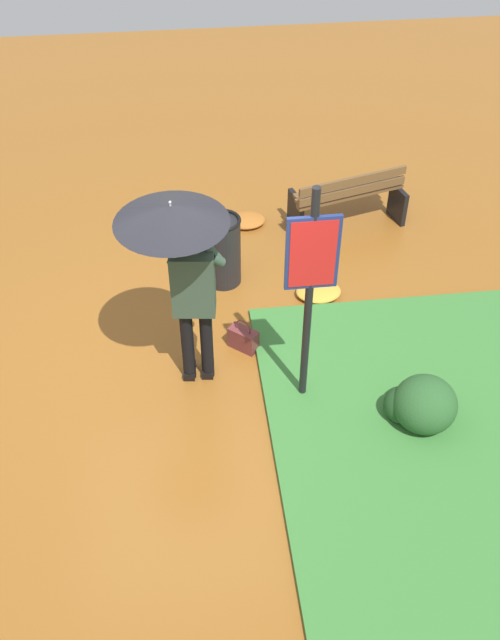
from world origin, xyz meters
name	(u,v)px	position (x,y,z in m)	size (l,w,h in m)	color
ground_plane	(175,368)	(0.00, 0.00, 0.00)	(18.00, 18.00, 0.00)	brown
person_with_umbrella	(181,250)	(-0.15, 0.14, 1.55)	(0.96, 0.96, 2.04)	black
info_sign_post	(311,277)	(-1.19, 0.51, 1.44)	(0.44, 0.07, 2.30)	black
handbag	(243,339)	(-0.70, -0.21, 0.13)	(0.32, 0.30, 0.37)	brown
park_bench	(349,197)	(-2.22, -2.25, 0.40)	(1.43, 0.73, 0.75)	black
trash_bin	(223,250)	(-0.60, -1.33, 0.42)	(0.42, 0.42, 0.83)	black
shrub_cluster	(421,404)	(-2.18, 0.95, 0.24)	(0.64, 0.58, 0.52)	#285628
leaf_pile_near_person	(246,220)	(-0.98, -2.41, 0.05)	(0.48, 0.38, 0.11)	#A86023
leaf_pile_by_bench	(318,292)	(-1.62, -0.94, 0.05)	(0.50, 0.40, 0.11)	gold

